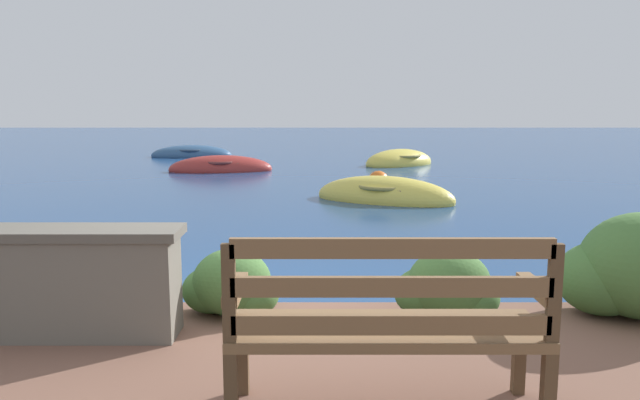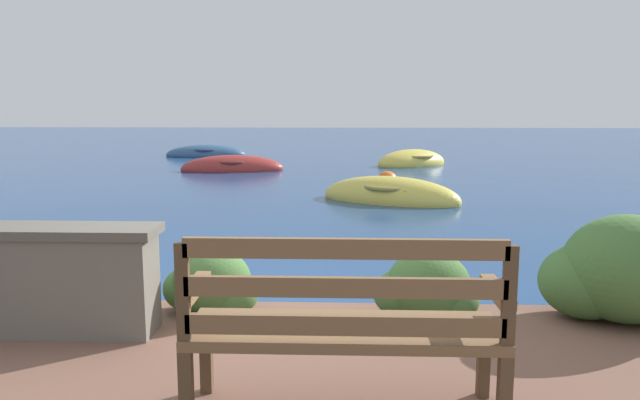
% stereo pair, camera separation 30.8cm
% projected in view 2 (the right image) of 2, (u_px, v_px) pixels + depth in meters
% --- Properties ---
extents(ground_plane, '(80.00, 80.00, 0.00)m').
position_uv_depth(ground_plane, '(232.00, 329.00, 4.83)').
color(ground_plane, navy).
extents(park_bench, '(1.52, 0.48, 0.93)m').
position_uv_depth(park_bench, '(344.00, 323.00, 2.94)').
color(park_bench, brown).
rests_on(park_bench, patio_terrace).
extents(stone_wall, '(1.79, 0.39, 0.72)m').
position_uv_depth(stone_wall, '(25.00, 279.00, 4.10)').
color(stone_wall, '#666056').
rests_on(stone_wall, patio_terrace).
extents(hedge_clump_left, '(0.95, 0.68, 0.64)m').
position_uv_depth(hedge_clump_left, '(18.00, 278.00, 4.43)').
color(hedge_clump_left, '#2D5628').
rests_on(hedge_clump_left, patio_terrace).
extents(hedge_clump_centre, '(0.71, 0.51, 0.48)m').
position_uv_depth(hedge_clump_centre, '(211.00, 285.00, 4.50)').
color(hedge_clump_centre, '#426B33').
rests_on(hedge_clump_centre, patio_terrace).
extents(hedge_clump_right, '(0.73, 0.53, 0.50)m').
position_uv_depth(hedge_clump_right, '(427.00, 290.00, 4.36)').
color(hedge_clump_right, '#426B33').
rests_on(hedge_clump_right, patio_terrace).
extents(hedge_clump_far_right, '(1.11, 0.80, 0.75)m').
position_uv_depth(hedge_clump_far_right, '(624.00, 275.00, 4.32)').
color(hedge_clump_far_right, '#426B33').
rests_on(hedge_clump_far_right, patio_terrace).
extents(rowboat_nearest, '(2.76, 2.06, 0.78)m').
position_uv_depth(rowboat_nearest, '(390.00, 198.00, 11.08)').
color(rowboat_nearest, '#DBC64C').
rests_on(rowboat_nearest, ground_plane).
extents(rowboat_mid, '(2.73, 1.27, 0.72)m').
position_uv_depth(rowboat_mid, '(232.00, 169.00, 16.04)').
color(rowboat_mid, '#9E2D28').
rests_on(rowboat_mid, ground_plane).
extents(rowboat_far, '(2.55, 2.37, 0.78)m').
position_uv_depth(rowboat_far, '(412.00, 163.00, 17.50)').
color(rowboat_far, '#DBC64C').
rests_on(rowboat_far, ground_plane).
extents(rowboat_outer, '(2.67, 1.27, 0.67)m').
position_uv_depth(rowboat_outer, '(206.00, 155.00, 20.39)').
color(rowboat_outer, '#2D517A').
rests_on(rowboat_outer, ground_plane).
extents(mooring_buoy, '(0.51, 0.51, 0.46)m').
position_uv_depth(mooring_buoy, '(387.00, 182.00, 13.17)').
color(mooring_buoy, orange).
rests_on(mooring_buoy, ground_plane).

